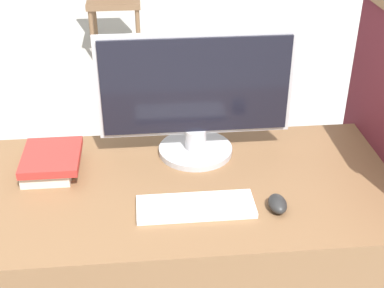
{
  "coord_description": "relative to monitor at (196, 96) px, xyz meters",
  "views": [
    {
      "loc": [
        -0.09,
        -1.02,
        1.7
      ],
      "look_at": [
        0.03,
        0.3,
        0.91
      ],
      "focal_mm": 50.0,
      "sensor_mm": 36.0,
      "label": 1
    }
  ],
  "objects": [
    {
      "name": "keyboard",
      "position": [
        -0.03,
        -0.31,
        -0.2
      ],
      "size": [
        0.34,
        0.12,
        0.02
      ],
      "color": "white",
      "rests_on": "desk"
    },
    {
      "name": "mouse",
      "position": [
        0.2,
        -0.34,
        -0.19
      ],
      "size": [
        0.05,
        0.08,
        0.04
      ],
      "color": "#262626",
      "rests_on": "desk"
    },
    {
      "name": "book_stack",
      "position": [
        -0.47,
        -0.07,
        -0.17
      ],
      "size": [
        0.18,
        0.22,
        0.07
      ],
      "color": "silver",
      "rests_on": "desk"
    },
    {
      "name": "desk",
      "position": [
        -0.06,
        -0.18,
        -0.58
      ],
      "size": [
        1.34,
        0.66,
        0.75
      ],
      "color": "brown",
      "rests_on": "ground_plane"
    },
    {
      "name": "monitor",
      "position": [
        0.0,
        0.0,
        0.0
      ],
      "size": [
        0.62,
        0.25,
        0.42
      ],
      "color": "#B7B7BC",
      "rests_on": "desk"
    }
  ]
}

